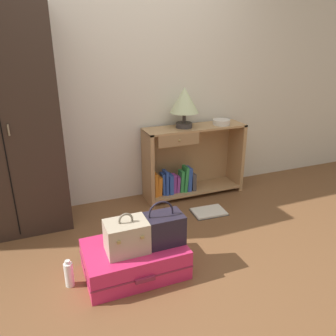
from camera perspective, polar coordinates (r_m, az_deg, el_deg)
The scene contains 11 objects.
ground_plane at distance 2.58m, azimuth 1.67°, elevation -18.18°, with size 9.00×9.00×0.00m, color brown.
back_wall at distance 3.44m, azimuth -8.46°, elevation 15.34°, with size 6.40×0.10×2.60m, color silver.
wardrobe at distance 3.11m, azimuth -26.21°, elevation 6.73°, with size 0.90×0.47×1.95m.
bookshelf at distance 3.67m, azimuth 3.58°, elevation 0.91°, with size 1.10×0.33×0.77m.
table_lamp at distance 3.46m, azimuth 2.80°, elevation 11.18°, with size 0.30×0.30×0.41m.
bowl at distance 3.66m, azimuth 9.05°, elevation 7.70°, with size 0.18×0.18×0.06m, color silver.
suitcase_large at distance 2.58m, azimuth -5.69°, elevation -15.06°, with size 0.73×0.50×0.23m.
train_case at distance 2.41m, azimuth -7.05°, elevation -11.45°, with size 0.29×0.22×0.30m.
handbag at distance 2.47m, azimuth -1.18°, elevation -10.26°, with size 0.32×0.20×0.34m.
bottle at distance 2.55m, azimuth -16.47°, elevation -16.87°, with size 0.06×0.06×0.21m.
open_book_on_floor at distance 3.42m, azimuth 6.95°, elevation -7.40°, with size 0.35×0.26×0.02m.
Camera 1 is at (-0.81, -1.82, 1.63)m, focal length 35.90 mm.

